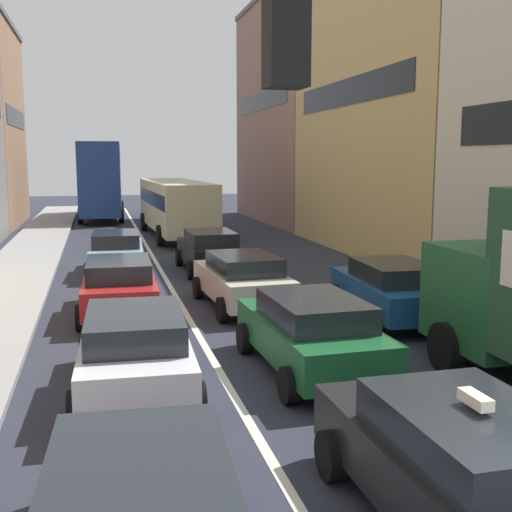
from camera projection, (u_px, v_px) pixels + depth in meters
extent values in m
cube|color=#949494|center=(17.00, 273.00, 22.61)|extent=(2.60, 64.00, 0.14)
cube|color=silver|center=(160.00, 269.00, 23.80)|extent=(0.16, 60.00, 0.01)
cube|color=silver|center=(249.00, 265.00, 24.61)|extent=(0.16, 60.00, 0.01)
cube|color=black|center=(16.00, 118.00, 38.99)|extent=(0.02, 8.80, 1.10)
cube|color=#936B5B|center=(313.00, 113.00, 41.51)|extent=(7.00, 14.57, 13.88)
cube|color=black|center=(261.00, 101.00, 40.57)|extent=(0.02, 11.73, 1.10)
cube|color=tan|center=(424.00, 109.00, 27.55)|extent=(7.00, 14.57, 12.34)
cube|color=black|center=(348.00, 92.00, 26.62)|extent=(0.02, 11.73, 1.10)
cube|color=black|center=(286.00, 25.00, 4.42)|extent=(0.28, 0.28, 0.84)
sphere|color=#F2A519|center=(280.00, 30.00, 4.57)|extent=(0.18, 0.18, 0.18)
sphere|color=green|center=(280.00, 67.00, 4.61)|extent=(0.18, 0.18, 0.18)
cube|color=#1E5933|center=(507.00, 296.00, 12.33)|extent=(2.41, 2.41, 1.90)
cube|color=black|center=(473.00, 267.00, 13.43)|extent=(2.02, 0.04, 0.70)
cylinder|color=black|center=(446.00, 347.00, 12.27)|extent=(0.31, 0.96, 0.96)
cube|color=black|center=(460.00, 475.00, 6.91)|extent=(1.84, 4.32, 0.70)
cube|color=#1E2328|center=(474.00, 434.00, 6.64)|extent=(1.61, 2.42, 0.52)
cube|color=#F2EACC|center=(475.00, 399.00, 6.58)|extent=(0.16, 0.44, 0.12)
cylinder|color=black|center=(331.00, 455.00, 8.14)|extent=(0.23, 0.64, 0.64)
cylinder|color=black|center=(460.00, 440.00, 8.59)|extent=(0.23, 0.64, 0.64)
cube|color=#1E2328|center=(139.00, 491.00, 5.50)|extent=(1.72, 2.49, 0.52)
cylinder|color=black|center=(55.00, 500.00, 7.08)|extent=(0.26, 0.65, 0.64)
cylinder|color=black|center=(221.00, 484.00, 7.42)|extent=(0.26, 0.65, 0.64)
cube|color=#19592D|center=(310.00, 337.00, 12.25)|extent=(1.93, 4.35, 0.70)
cube|color=#1E2328|center=(315.00, 311.00, 11.98)|extent=(1.66, 2.46, 0.52)
cylinder|color=black|center=(244.00, 338.00, 13.45)|extent=(0.24, 0.65, 0.64)
cylinder|color=black|center=(326.00, 332.00, 13.94)|extent=(0.24, 0.65, 0.64)
cylinder|color=black|center=(289.00, 385.00, 10.67)|extent=(0.24, 0.65, 0.64)
cylinder|color=black|center=(389.00, 375.00, 11.16)|extent=(0.24, 0.65, 0.64)
cube|color=silver|center=(135.00, 356.00, 11.11)|extent=(1.96, 4.36, 0.70)
cube|color=#1E2328|center=(135.00, 327.00, 10.84)|extent=(1.67, 2.47, 0.52)
cylinder|color=black|center=(86.00, 354.00, 12.40)|extent=(0.24, 0.65, 0.64)
cylinder|color=black|center=(181.00, 348.00, 12.77)|extent=(0.24, 0.65, 0.64)
cylinder|color=black|center=(75.00, 411.00, 9.57)|extent=(0.24, 0.65, 0.64)
cylinder|color=black|center=(198.00, 402.00, 9.94)|extent=(0.24, 0.65, 0.64)
cube|color=beige|center=(242.00, 283.00, 17.58)|extent=(2.04, 4.39, 0.70)
cube|color=#1E2328|center=(244.00, 264.00, 17.31)|extent=(1.72, 2.49, 0.52)
cylinder|color=black|center=(198.00, 288.00, 18.75)|extent=(0.26, 0.65, 0.64)
cylinder|color=black|center=(258.00, 284.00, 19.28)|extent=(0.26, 0.65, 0.64)
cylinder|color=black|center=(222.00, 310.00, 15.98)|extent=(0.26, 0.65, 0.64)
cylinder|color=black|center=(292.00, 305.00, 16.52)|extent=(0.26, 0.65, 0.64)
cube|color=#A51E1E|center=(119.00, 290.00, 16.73)|extent=(1.92, 4.35, 0.70)
cube|color=#1E2328|center=(119.00, 270.00, 16.45)|extent=(1.65, 2.45, 0.52)
cylinder|color=black|center=(86.00, 293.00, 18.00)|extent=(0.24, 0.65, 0.64)
cylinder|color=black|center=(152.00, 290.00, 18.38)|extent=(0.24, 0.65, 0.64)
cylinder|color=black|center=(80.00, 318.00, 15.17)|extent=(0.24, 0.65, 0.64)
cylinder|color=black|center=(159.00, 314.00, 15.56)|extent=(0.24, 0.65, 0.64)
cube|color=black|center=(210.00, 253.00, 23.23)|extent=(1.86, 4.32, 0.70)
cube|color=#1E2328|center=(211.00, 238.00, 22.95)|extent=(1.62, 2.43, 0.52)
cylinder|color=black|center=(179.00, 257.00, 24.45)|extent=(0.23, 0.64, 0.64)
cylinder|color=black|center=(226.00, 256.00, 24.91)|extent=(0.23, 0.64, 0.64)
cylinder|color=black|center=(191.00, 270.00, 21.65)|extent=(0.23, 0.64, 0.64)
cylinder|color=black|center=(244.00, 268.00, 22.11)|extent=(0.23, 0.64, 0.64)
cube|color=#759EB7|center=(117.00, 254.00, 22.85)|extent=(1.99, 4.38, 0.70)
cube|color=#1E2328|center=(116.00, 240.00, 22.57)|extent=(1.69, 2.48, 0.52)
cylinder|color=black|center=(93.00, 259.00, 24.14)|extent=(0.25, 0.65, 0.64)
cylinder|color=black|center=(142.00, 257.00, 24.50)|extent=(0.25, 0.65, 0.64)
cylinder|color=black|center=(88.00, 272.00, 21.31)|extent=(0.25, 0.65, 0.64)
cylinder|color=black|center=(144.00, 270.00, 21.66)|extent=(0.25, 0.65, 0.64)
cube|color=#194C8C|center=(390.00, 293.00, 16.28)|extent=(2.03, 4.39, 0.70)
cube|color=#1E2328|center=(394.00, 273.00, 16.00)|extent=(1.71, 2.49, 0.52)
cylinder|color=black|center=(338.00, 296.00, 17.58)|extent=(0.25, 0.65, 0.64)
cylinder|color=black|center=(401.00, 293.00, 17.92)|extent=(0.25, 0.65, 0.64)
cylinder|color=black|center=(377.00, 323.00, 14.74)|extent=(0.25, 0.65, 0.64)
cylinder|color=black|center=(451.00, 319.00, 15.08)|extent=(0.25, 0.65, 0.64)
cube|color=#BFB793|center=(176.00, 205.00, 33.08)|extent=(2.90, 10.59, 2.40)
cube|color=black|center=(176.00, 198.00, 33.02)|extent=(2.90, 9.96, 0.70)
cylinder|color=black|center=(144.00, 222.00, 36.51)|extent=(0.34, 1.01, 1.00)
cylinder|color=black|center=(187.00, 221.00, 37.19)|extent=(0.34, 1.01, 1.00)
cylinder|color=black|center=(160.00, 236.00, 29.92)|extent=(0.34, 1.01, 1.00)
cylinder|color=black|center=(213.00, 234.00, 30.61)|extent=(0.34, 1.01, 1.00)
cube|color=navy|center=(102.00, 194.00, 43.19)|extent=(2.91, 10.59, 2.40)
cube|color=black|center=(102.00, 189.00, 43.14)|extent=(2.91, 9.96, 0.70)
cube|color=navy|center=(101.00, 160.00, 42.85)|extent=(2.91, 10.59, 2.16)
cube|color=black|center=(101.00, 156.00, 42.82)|extent=(2.91, 9.96, 0.64)
cylinder|color=black|center=(87.00, 208.00, 46.79)|extent=(0.34, 1.01, 1.00)
cylinder|color=black|center=(122.00, 207.00, 47.28)|extent=(0.34, 1.01, 1.00)
cylinder|color=black|center=(81.00, 216.00, 40.07)|extent=(0.34, 1.01, 1.00)
cylinder|color=black|center=(121.00, 215.00, 40.57)|extent=(0.34, 1.01, 1.00)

